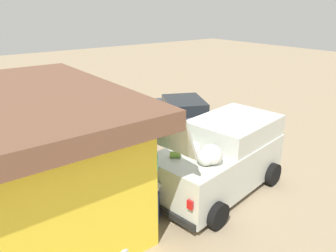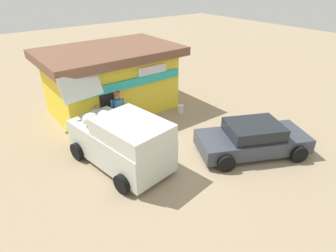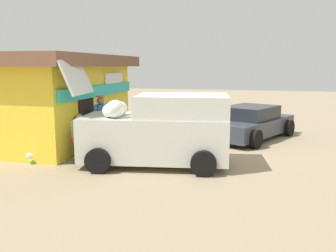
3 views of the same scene
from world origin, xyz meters
name	(u,v)px [view 1 (image 1 of 3)]	position (x,y,z in m)	size (l,w,h in m)	color
ground_plane	(206,163)	(0.00, 0.00, 0.00)	(60.00, 60.00, 0.00)	#9E896B
storefront_bar	(29,154)	(0.67, 5.09, 1.58)	(6.26, 4.16, 3.03)	yellow
delivery_van	(221,157)	(-1.27, 0.74, 0.96)	(2.65, 4.48, 2.81)	silver
parked_sedan	(184,114)	(2.98, -1.54, 0.57)	(4.42, 3.35, 1.21)	#383D47
vendor_standing	(130,163)	(-0.20, 2.93, 1.01)	(0.54, 0.44, 1.75)	#726047
customer_bending	(149,189)	(-1.22, 3.05, 0.79)	(0.73, 0.73, 1.27)	navy
unloaded_banana_pile	(119,244)	(-1.80, 4.18, 0.21)	(0.85, 0.83, 0.44)	silver
paint_bucket	(86,148)	(3.06, 2.76, 0.19)	(0.30, 0.30, 0.38)	silver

